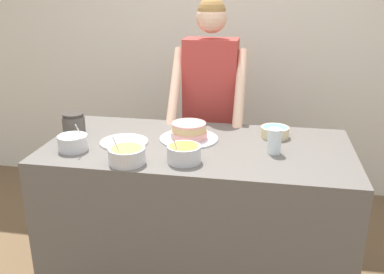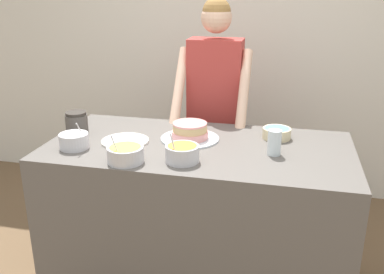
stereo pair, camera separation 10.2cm
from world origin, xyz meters
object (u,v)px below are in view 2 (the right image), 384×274
object	(u,v)px
drinking_glass	(274,142)
ceramic_plate	(125,141)
cake	(190,132)
frosting_bowl_white	(74,140)
person_baker	(215,96)
frosting_bowl_blue	(277,133)
frosting_bowl_orange	(182,153)
frosting_bowl_yellow	(125,154)
stoneware_jar	(77,124)

from	to	relation	value
drinking_glass	ceramic_plate	world-z (taller)	drinking_glass
cake	frosting_bowl_white	bearing A→B (deg)	-154.65
person_baker	drinking_glass	size ratio (longest dim) A/B	12.54
frosting_bowl_blue	ceramic_plate	bearing A→B (deg)	-162.86
ceramic_plate	cake	bearing A→B (deg)	20.01
cake	ceramic_plate	size ratio (longest dim) A/B	1.26
frosting_bowl_white	drinking_glass	bearing A→B (deg)	7.87
frosting_bowl_orange	drinking_glass	distance (m)	0.50
frosting_bowl_blue	drinking_glass	distance (m)	0.27
ceramic_plate	drinking_glass	bearing A→B (deg)	-0.13
frosting_bowl_white	frosting_bowl_blue	bearing A→B (deg)	20.83
frosting_bowl_yellow	ceramic_plate	distance (m)	0.30
frosting_bowl_blue	stoneware_jar	size ratio (longest dim) A/B	1.17
drinking_glass	stoneware_jar	world-z (taller)	stoneware_jar
cake	frosting_bowl_yellow	bearing A→B (deg)	-121.22
person_baker	drinking_glass	xyz separation A→B (m)	(0.46, -0.73, -0.05)
cake	frosting_bowl_orange	world-z (taller)	frosting_bowl_orange
drinking_glass	cake	bearing A→B (deg)	165.07
frosting_bowl_yellow	stoneware_jar	size ratio (longest dim) A/B	1.32
frosting_bowl_white	stoneware_jar	bearing A→B (deg)	113.05
frosting_bowl_orange	drinking_glass	size ratio (longest dim) A/B	1.27
cake	drinking_glass	xyz separation A→B (m)	(0.50, -0.13, 0.03)
stoneware_jar	ceramic_plate	bearing A→B (deg)	-10.04
ceramic_plate	frosting_bowl_orange	bearing A→B (deg)	-27.46
frosting_bowl_blue	frosting_bowl_white	distance (m)	1.18
frosting_bowl_white	frosting_bowl_yellow	size ratio (longest dim) A/B	0.89
stoneware_jar	frosting_bowl_white	bearing A→B (deg)	-66.95
frosting_bowl_orange	frosting_bowl_white	bearing A→B (deg)	175.30
drinking_glass	ceramic_plate	xyz separation A→B (m)	(-0.86, 0.00, -0.06)
frosting_bowl_yellow	drinking_glass	bearing A→B (deg)	20.26
frosting_bowl_orange	frosting_bowl_yellow	bearing A→B (deg)	-166.11
person_baker	frosting_bowl_orange	xyz separation A→B (m)	(-0.00, -0.94, -0.07)
person_baker	drinking_glass	world-z (taller)	person_baker
frosting_bowl_yellow	frosting_bowl_orange	size ratio (longest dim) A/B	1.08
person_baker	frosting_bowl_white	xyz separation A→B (m)	(-0.64, -0.89, -0.07)
frosting_bowl_white	person_baker	bearing A→B (deg)	54.05
frosting_bowl_yellow	person_baker	bearing A→B (deg)	74.03
frosting_bowl_white	drinking_glass	distance (m)	1.11
cake	frosting_bowl_white	size ratio (longest dim) A/B	2.05
frosting_bowl_white	stoneware_jar	world-z (taller)	frosting_bowl_white
frosting_bowl_blue	stoneware_jar	world-z (taller)	stoneware_jar
frosting_bowl_white	frosting_bowl_yellow	world-z (taller)	frosting_bowl_white
frosting_bowl_yellow	stoneware_jar	distance (m)	0.56
frosting_bowl_white	frosting_bowl_yellow	distance (m)	0.37
frosting_bowl_yellow	drinking_glass	xyz separation A→B (m)	(0.74, 0.27, 0.02)
person_baker	frosting_bowl_white	bearing A→B (deg)	-125.95
person_baker	frosting_bowl_blue	world-z (taller)	person_baker
drinking_glass	stoneware_jar	size ratio (longest dim) A/B	0.96
frosting_bowl_orange	ceramic_plate	xyz separation A→B (m)	(-0.40, 0.21, -0.04)
cake	drinking_glass	bearing A→B (deg)	-14.93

